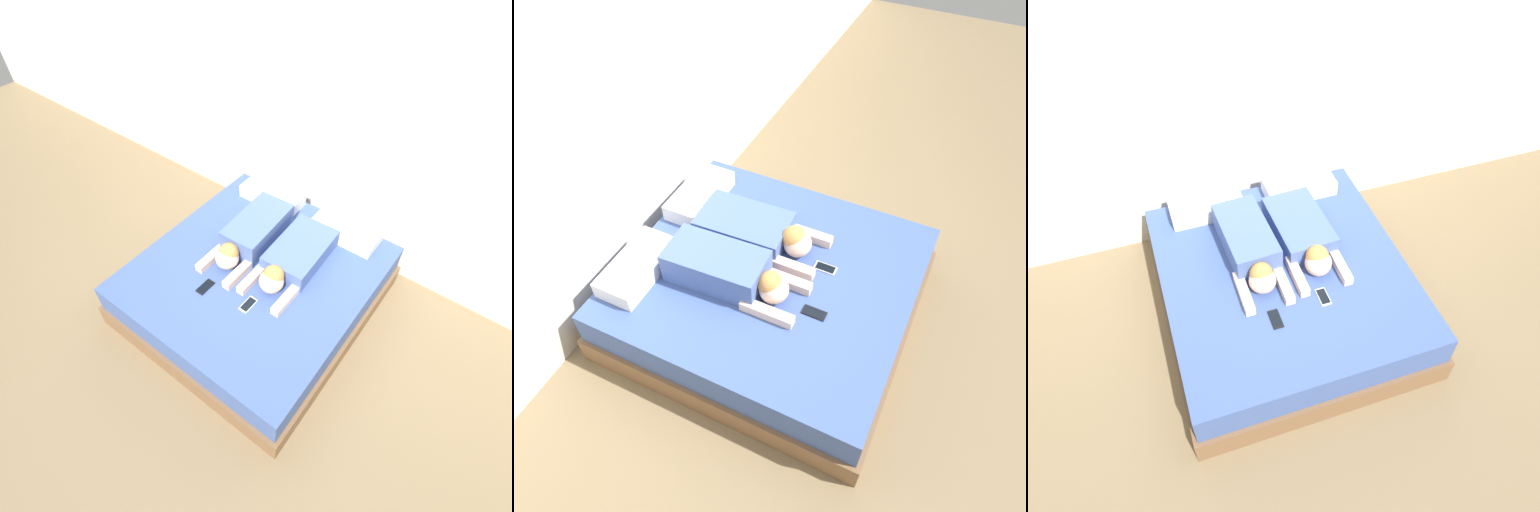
# 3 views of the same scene
# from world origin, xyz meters

# --- Properties ---
(ground_plane) EXTENTS (12.00, 12.00, 0.00)m
(ground_plane) POSITION_xyz_m (0.00, 0.00, 0.00)
(ground_plane) COLOR #7F6B4C
(wall_back) EXTENTS (12.00, 0.06, 2.60)m
(wall_back) POSITION_xyz_m (0.00, 1.15, 1.30)
(wall_back) COLOR silver
(wall_back) RESTS_ON ground_plane
(bed) EXTENTS (1.86, 1.99, 0.48)m
(bed) POSITION_xyz_m (0.00, 0.00, 0.24)
(bed) COLOR brown
(bed) RESTS_ON ground_plane
(pillow_head_left) EXTENTS (0.59, 0.29, 0.13)m
(pillow_head_left) POSITION_xyz_m (-0.40, 0.79, 0.54)
(pillow_head_left) COLOR white
(pillow_head_left) RESTS_ON bed
(pillow_head_right) EXTENTS (0.59, 0.29, 0.13)m
(pillow_head_right) POSITION_xyz_m (0.40, 0.79, 0.54)
(pillow_head_right) COLOR white
(pillow_head_right) RESTS_ON bed
(person_left) EXTENTS (0.37, 0.96, 0.23)m
(person_left) POSITION_xyz_m (-0.20, 0.20, 0.59)
(person_left) COLOR #4C66A5
(person_left) RESTS_ON bed
(person_right) EXTENTS (0.42, 0.94, 0.23)m
(person_right) POSITION_xyz_m (0.23, 0.20, 0.57)
(person_right) COLOR #4C66A5
(person_right) RESTS_ON bed
(cell_phone_left) EXTENTS (0.07, 0.15, 0.01)m
(cell_phone_left) POSITION_xyz_m (-0.20, -0.41, 0.49)
(cell_phone_left) COLOR black
(cell_phone_left) RESTS_ON bed
(cell_phone_right) EXTENTS (0.07, 0.15, 0.01)m
(cell_phone_right) POSITION_xyz_m (0.18, -0.34, 0.49)
(cell_phone_right) COLOR silver
(cell_phone_right) RESTS_ON bed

